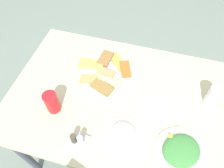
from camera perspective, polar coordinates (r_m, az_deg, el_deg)
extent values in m
plane|color=gray|center=(1.76, 0.55, -15.97)|extent=(6.00, 6.00, 0.00)
cube|color=beige|center=(1.11, 0.84, -3.54)|extent=(1.11, 0.79, 0.02)
cylinder|color=#46465A|center=(1.63, 21.09, -4.43)|extent=(0.04, 0.04, 0.70)
cylinder|color=#46465A|center=(1.72, -12.48, 3.09)|extent=(0.04, 0.04, 0.70)
cylinder|color=#46465A|center=(1.47, -23.07, -17.14)|extent=(0.04, 0.04, 0.70)
cylinder|color=white|center=(1.17, -1.20, 2.55)|extent=(0.29, 0.29, 0.01)
cube|color=beige|center=(1.13, 0.65, 0.59)|extent=(0.11, 0.09, 0.01)
cube|color=tan|center=(1.15, -6.35, 1.35)|extent=(0.10, 0.07, 0.01)
cube|color=tan|center=(1.15, -1.42, 3.21)|extent=(0.10, 0.06, 0.01)
cube|color=olive|center=(1.22, -1.84, 7.02)|extent=(0.08, 0.12, 0.01)
cube|color=gold|center=(1.22, 1.69, 5.96)|extent=(0.14, 0.14, 0.01)
cube|color=olive|center=(1.11, -2.76, -0.92)|extent=(0.14, 0.10, 0.01)
cube|color=#A26529|center=(1.17, 3.69, 4.07)|extent=(0.09, 0.13, 0.01)
cube|color=tan|center=(1.20, -5.67, 5.52)|extent=(0.15, 0.08, 0.01)
cube|color=beige|center=(1.16, -3.89, 2.28)|extent=(0.08, 0.11, 0.01)
cylinder|color=white|center=(1.02, 18.11, -17.10)|extent=(0.23, 0.23, 0.01)
ellipsoid|color=#418B42|center=(1.00, 18.37, -16.79)|extent=(0.23, 0.22, 0.04)
sphere|color=yellow|center=(1.01, 15.63, -13.57)|extent=(0.02, 0.02, 0.02)
cylinder|color=white|center=(0.99, 3.12, -14.25)|extent=(0.21, 0.21, 0.01)
ellipsoid|color=white|center=(0.98, 3.17, -13.81)|extent=(0.18, 0.19, 0.06)
sphere|color=#EDD84F|center=(0.99, 4.50, -12.68)|extent=(0.03, 0.03, 0.03)
cylinder|color=red|center=(1.05, -16.07, -4.79)|extent=(0.07, 0.07, 0.12)
cylinder|color=silver|center=(1.15, 26.00, -3.02)|extent=(0.07, 0.07, 0.12)
cube|color=white|center=(1.09, 11.71, -6.29)|extent=(0.14, 0.14, 0.00)
cube|color=silver|center=(1.09, 11.88, -5.39)|extent=(0.20, 0.03, 0.00)
cube|color=silver|center=(1.07, 11.59, -7.00)|extent=(0.18, 0.01, 0.00)
cube|color=#B2B2B7|center=(1.00, -9.25, -15.38)|extent=(0.10, 0.10, 0.01)
cylinder|color=white|center=(0.96, -8.63, -14.93)|extent=(0.03, 0.03, 0.06)
cylinder|color=#4B4235|center=(0.97, -10.45, -14.37)|extent=(0.03, 0.03, 0.06)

